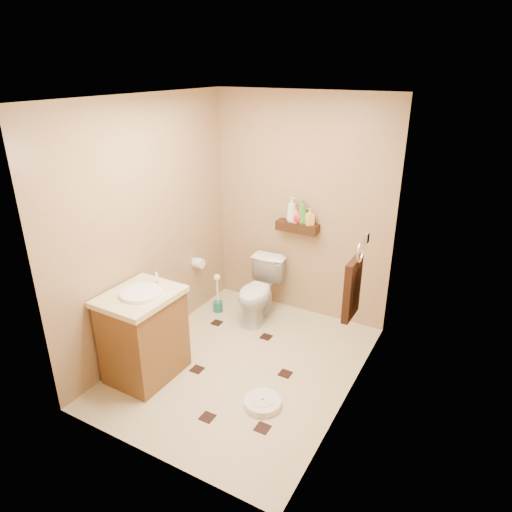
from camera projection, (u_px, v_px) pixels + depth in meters
The scene contains 19 objects.
ground at pixel (243, 365), 4.31m from camera, with size 2.50×2.50×0.00m, color beige.
wall_back at pixel (301, 209), 4.85m from camera, with size 2.00×0.04×2.40m, color tan.
wall_front at pixel (139, 313), 2.83m from camera, with size 2.00×0.04×2.40m, color tan.
wall_left at pixel (150, 228), 4.29m from camera, with size 0.04×2.50×2.40m, color tan.
wall_right at pixel (356, 271), 3.40m from camera, with size 0.04×2.50×2.40m, color tan.
ceiling at pixel (239, 97), 3.37m from camera, with size 2.00×2.50×0.02m, color white.
wall_shelf at pixel (297, 227), 4.85m from camera, with size 0.46×0.14×0.10m, color #341E0E.
floor_accents at pixel (239, 370), 4.23m from camera, with size 1.29×1.37×0.01m.
toilet at pixel (259, 291), 4.97m from camera, with size 0.38×0.66×0.67m, color white.
vanity at pixel (144, 334), 4.03m from camera, with size 0.57×0.68×0.95m.
bathroom_scale at pixel (262, 403), 3.78m from camera, with size 0.34×0.34×0.06m.
toilet_brush at pixel (218, 298), 5.18m from camera, with size 0.11×0.11×0.47m.
towel_ring at pixel (353, 286), 3.73m from camera, with size 0.12×0.30×0.76m.
toilet_paper at pixel (198, 263), 5.02m from camera, with size 0.12×0.11×0.12m.
bottle_a at pixel (292, 209), 4.81m from camera, with size 0.10×0.10×0.27m, color silver.
bottle_b at pixel (296, 215), 4.81m from camera, with size 0.07×0.08×0.17m, color #FAA134.
bottle_c at pixel (299, 216), 4.80m from camera, with size 0.12×0.12×0.16m, color red.
bottle_d at pixel (303, 212), 4.76m from camera, with size 0.10×0.10×0.26m, color #3E8E2F.
bottle_e at pixel (310, 216), 4.74m from camera, with size 0.08×0.08×0.18m, color #FFBC54.
Camera 1 is at (1.83, -3.06, 2.63)m, focal length 32.00 mm.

